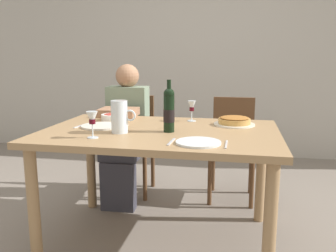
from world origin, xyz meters
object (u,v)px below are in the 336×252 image
Objects in this scene: dinner_plate_left_setting at (198,142)px; chair_right at (233,141)px; diner_left at (125,130)px; water_pitcher at (120,119)px; salad_bowl at (113,117)px; wine_bottle at (169,110)px; dinner_plate_right_setting at (101,126)px; baked_tart at (234,121)px; wine_glass_right_diner at (92,119)px; dining_table at (160,144)px; wine_glass_left_diner at (192,107)px; chair_left at (132,137)px.

chair_right is at bearing 82.01° from dinner_plate_left_setting.
diner_left reaches higher than dinner_plate_left_setting.
water_pitcher is 1.18× the size of salad_bowl.
wine_bottle reaches higher than dinner_plate_right_setting.
baked_tart is 1.04× the size of dinner_plate_right_setting.
wine_glass_right_diner reaches higher than baked_tart.
dining_table is 1.29× the size of diner_left.
wine_glass_right_diner is at bearing -81.92° from salad_bowl.
baked_tart is 0.24× the size of diner_left.
wine_glass_left_diner is at bearing 77.30° from wine_bottle.
wine_glass_left_diner reaches higher than baked_tart.
wine_glass_right_diner is 0.63× the size of dinner_plate_left_setting.
salad_bowl is at bearing 147.11° from wine_bottle.
wine_bottle is 1.16× the size of baked_tart.
water_pitcher is 0.23× the size of chair_left.
salad_bowl is 1.09× the size of wine_glass_right_diner.
wine_glass_left_diner reaches higher than dinner_plate_right_setting.
dinner_plate_right_setting is (-0.18, 0.15, -0.08)m from water_pitcher.
baked_tart is at bearing 29.59° from water_pitcher.
chair_left is at bearing 121.79° from dinner_plate_left_setting.
diner_left is at bearing 127.01° from wine_bottle.
water_pitcher reaches higher than salad_bowl.
salad_bowl is 0.58m from wine_glass_left_diner.
baked_tart is 1.88× the size of wine_glass_left_diner.
wine_glass_right_diner is at bearing -126.89° from wine_glass_left_diner.
dinner_plate_right_setting is 0.31× the size of chair_right.
wine_glass_left_diner is at bearing 8.95° from salad_bowl.
wine_bottle reaches higher than dinner_plate_left_setting.
wine_glass_right_diner is at bearing -147.69° from wine_bottle.
diner_left reaches higher than baked_tart.
dinner_plate_right_setting reaches higher than dining_table.
chair_right is at bearing 35.77° from salad_bowl.
dining_table is 0.49m from wine_glass_right_diner.
baked_tart reaches higher than salad_bowl.
dining_table is at bearing 122.98° from diner_left.
dinner_plate_right_setting is (-0.69, 0.34, 0.00)m from dinner_plate_left_setting.
dining_table is 6.05× the size of dinner_plate_left_setting.
water_pitcher is 0.23× the size of chair_right.
wine_glass_right_diner is 0.13× the size of diner_left.
diner_left is (0.01, -0.24, 0.12)m from chair_left.
chair_right is (0.68, 1.02, -0.35)m from water_pitcher.
salad_bowl is at bearing -171.05° from wine_glass_left_diner.
wine_bottle is at bearing 16.32° from water_pitcher.
wine_glass_left_diner is at bearing 163.05° from baked_tart.
salad_bowl is at bearing 36.11° from chair_right.
salad_bowl is 1.10m from chair_right.
wine_glass_right_diner is (-0.80, -0.56, 0.08)m from baked_tart.
salad_bowl is 0.20× the size of chair_left.
chair_right is (0.86, 0.87, -0.27)m from dinner_plate_right_setting.
wine_bottle is at bearing 32.31° from wine_glass_right_diner.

